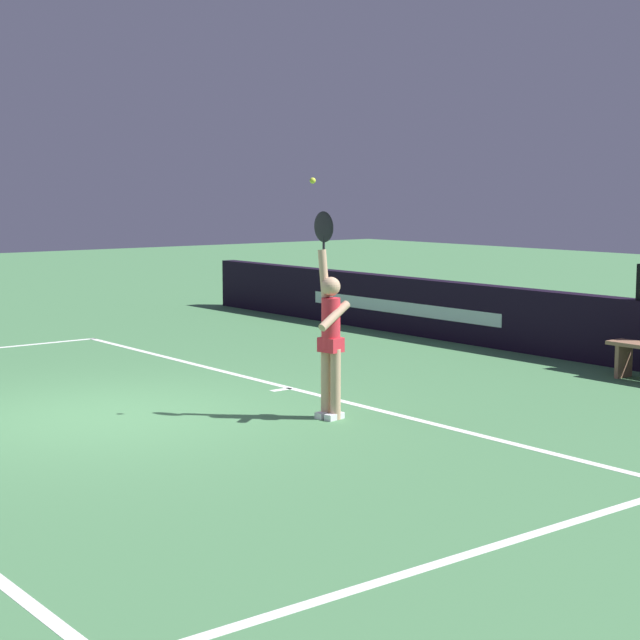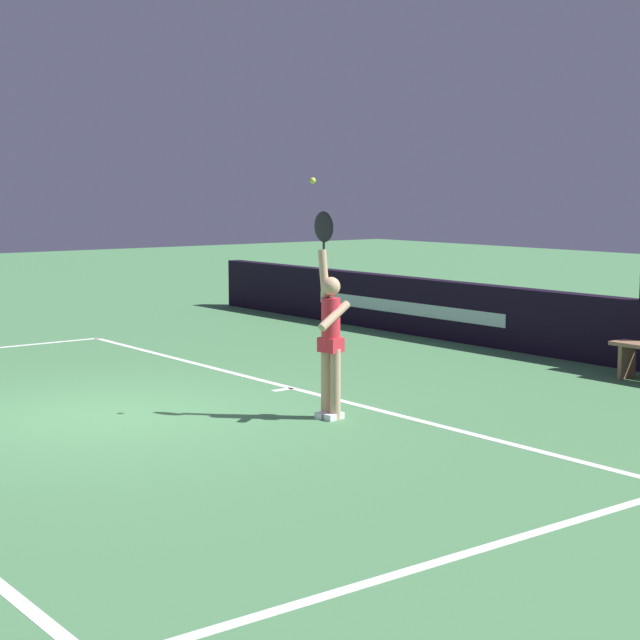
% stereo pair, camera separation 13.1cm
% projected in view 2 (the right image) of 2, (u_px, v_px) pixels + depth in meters
% --- Properties ---
extents(ground_plane, '(60.00, 60.00, 0.00)m').
position_uv_depth(ground_plane, '(105.00, 415.00, 11.73)').
color(ground_plane, '#477E4D').
extents(court_lines, '(11.45, 5.54, 0.00)m').
position_uv_depth(court_lines, '(99.00, 416.00, 11.69)').
color(court_lines, white).
rests_on(court_lines, ground).
extents(back_wall, '(17.16, 0.30, 0.99)m').
position_uv_depth(back_wall, '(536.00, 322.00, 16.11)').
color(back_wall, black).
rests_on(back_wall, ground).
extents(tennis_player, '(0.46, 0.47, 2.31)m').
position_uv_depth(tennis_player, '(330.00, 334.00, 11.46)').
color(tennis_player, tan).
rests_on(tennis_player, ground).
extents(tennis_ball, '(0.07, 0.07, 0.07)m').
position_uv_depth(tennis_ball, '(313.00, 181.00, 11.29)').
color(tennis_ball, '#D0E038').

